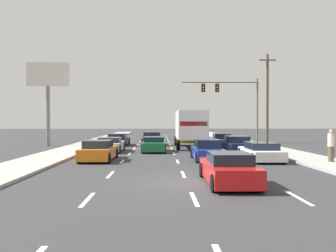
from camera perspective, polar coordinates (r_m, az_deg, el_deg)
The scene contains 19 objects.
ground_plane at distance 38.82m, azimuth 0.19°, elevation -2.83°, with size 140.00×140.00×0.00m, color #333335.
sidewalk_right at distance 35.16m, azimuth 14.45°, elevation -3.13°, with size 3.11×80.00×0.14m, color #9E9E99.
sidewalk_left at distance 34.61m, azimuth -13.80°, elevation -3.19°, with size 3.11×80.00×0.14m, color #9E9E99.
lane_markings at distance 33.40m, azimuth 0.46°, elevation -3.42°, with size 6.94×57.00×0.01m.
car_black at distance 34.95m, azimuth -8.42°, elevation -2.33°, with size 2.11×4.65×1.21m.
car_silver at distance 27.96m, azimuth -9.66°, elevation -3.15°, with size 2.01×4.43×1.17m.
car_orange at distance 22.00m, azimuth -11.55°, elevation -4.15°, with size 1.99×4.35×1.29m.
car_maroon at distance 35.00m, azimuth -2.71°, elevation -2.24°, with size 2.02×4.29×1.36m.
car_green at distance 27.56m, azimuth -2.35°, elevation -3.16°, with size 1.95×4.09×1.22m.
box_truck at distance 31.05m, azimuth 3.69°, elevation -0.15°, with size 2.71×8.55×3.37m.
car_blue at distance 21.84m, azimuth 6.63°, elevation -4.17°, with size 1.83×4.09×1.32m.
car_red at distance 13.76m, azimuth 10.09°, elevation -7.17°, with size 1.86×4.32×1.26m.
car_gray at distance 34.74m, azimuth 8.96°, elevation -2.35°, with size 1.97×4.08×1.24m.
car_navy at distance 28.52m, azimuth 11.44°, elevation -3.02°, with size 1.99×4.69×1.27m.
car_white at distance 22.29m, azimuth 15.30°, elevation -4.20°, with size 2.05×4.67×1.15m.
traffic_signal_mast at distance 40.30m, azimuth 9.86°, elevation 5.33°, with size 8.97×0.69×7.45m.
utility_pole_mid at distance 38.63m, azimuth 16.35°, elevation 4.54°, with size 1.80×0.28×9.72m.
roadside_billboard at distance 35.65m, azimuth -19.52°, elevation 6.32°, with size 4.18×0.36×8.25m.
pedestrian_near_corner at distance 21.85m, azimuth 25.72°, elevation -2.95°, with size 0.38×0.38×1.87m.
Camera 1 is at (-1.11, -13.73, 2.50)m, focal length 36.28 mm.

